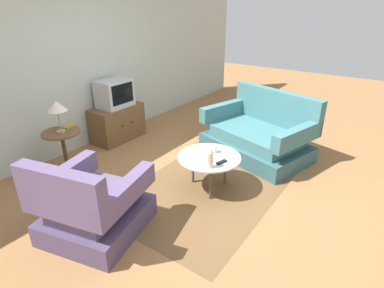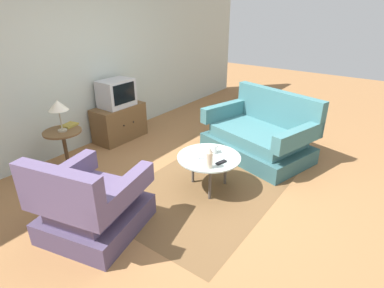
{
  "view_description": "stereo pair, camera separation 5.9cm",
  "coord_description": "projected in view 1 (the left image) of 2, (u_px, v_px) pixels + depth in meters",
  "views": [
    {
      "loc": [
        -2.85,
        -1.79,
        2.15
      ],
      "look_at": [
        -0.01,
        0.21,
        0.55
      ],
      "focal_mm": 28.81,
      "sensor_mm": 36.0,
      "label": 1
    },
    {
      "loc": [
        -2.82,
        -1.84,
        2.15
      ],
      "look_at": [
        -0.01,
        0.21,
        0.55
      ],
      "focal_mm": 28.81,
      "sensor_mm": 36.0,
      "label": 2
    }
  ],
  "objects": [
    {
      "name": "ground_plane",
      "position": [
        205.0,
        186.0,
        3.96
      ],
      "size": [
        16.0,
        16.0,
        0.0
      ],
      "primitive_type": "plane",
      "color": "olive"
    },
    {
      "name": "back_wall",
      "position": [
        75.0,
        61.0,
        4.63
      ],
      "size": [
        9.0,
        0.12,
        2.7
      ],
      "primitive_type": "cube",
      "color": "#B2BCB2",
      "rests_on": "ground"
    },
    {
      "name": "area_rug",
      "position": [
        208.0,
        187.0,
        3.94
      ],
      "size": [
        2.45,
        1.63,
        0.0
      ],
      "primitive_type": "cube",
      "color": "brown",
      "rests_on": "ground"
    },
    {
      "name": "armchair",
      "position": [
        92.0,
        208.0,
        3.05
      ],
      "size": [
        1.11,
        1.07,
        0.9
      ],
      "rotation": [
        0.0,
        0.0,
        -1.33
      ],
      "color": "#4B3E5C",
      "rests_on": "ground"
    },
    {
      "name": "couch",
      "position": [
        259.0,
        135.0,
        4.71
      ],
      "size": [
        1.36,
        1.74,
        0.95
      ],
      "rotation": [
        0.0,
        0.0,
        1.29
      ],
      "color": "#325C60",
      "rests_on": "ground"
    },
    {
      "name": "coffee_table",
      "position": [
        209.0,
        159.0,
        3.77
      ],
      "size": [
        0.78,
        0.78,
        0.45
      ],
      "color": "#B2C6C1",
      "rests_on": "ground"
    },
    {
      "name": "side_table",
      "position": [
        63.0,
        143.0,
        4.14
      ],
      "size": [
        0.5,
        0.5,
        0.6
      ],
      "color": "brown",
      "rests_on": "ground"
    },
    {
      "name": "tv_stand",
      "position": [
        118.0,
        123.0,
        5.22
      ],
      "size": [
        0.88,
        0.47,
        0.58
      ],
      "color": "brown",
      "rests_on": "ground"
    },
    {
      "name": "television",
      "position": [
        115.0,
        93.0,
        5.01
      ],
      "size": [
        0.54,
        0.4,
        0.44
      ],
      "color": "#B7B7BC",
      "rests_on": "tv_stand"
    },
    {
      "name": "table_lamp",
      "position": [
        57.0,
        107.0,
        3.92
      ],
      "size": [
        0.25,
        0.25,
        0.42
      ],
      "color": "#9E937A",
      "rests_on": "side_table"
    },
    {
      "name": "vase",
      "position": [
        210.0,
        158.0,
        3.45
      ],
      "size": [
        0.08,
        0.08,
        0.26
      ],
      "color": "beige",
      "rests_on": "coffee_table"
    },
    {
      "name": "mug",
      "position": [
        214.0,
        149.0,
        3.82
      ],
      "size": [
        0.13,
        0.08,
        0.1
      ],
      "color": "white",
      "rests_on": "coffee_table"
    },
    {
      "name": "tv_remote_dark",
      "position": [
        221.0,
        162.0,
        3.59
      ],
      "size": [
        0.15,
        0.08,
        0.02
      ],
      "rotation": [
        0.0,
        0.0,
        2.87
      ],
      "color": "black",
      "rests_on": "coffee_table"
    },
    {
      "name": "tv_remote_silver",
      "position": [
        206.0,
        157.0,
        3.7
      ],
      "size": [
        0.12,
        0.16,
        0.02
      ],
      "rotation": [
        0.0,
        0.0,
        2.12
      ],
      "color": "#B2B2B7",
      "rests_on": "coffee_table"
    },
    {
      "name": "book",
      "position": [
        68.0,
        126.0,
        4.23
      ],
      "size": [
        0.23,
        0.19,
        0.03
      ],
      "rotation": [
        0.0,
        0.0,
        0.21
      ],
      "color": "olive",
      "rests_on": "side_table"
    }
  ]
}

